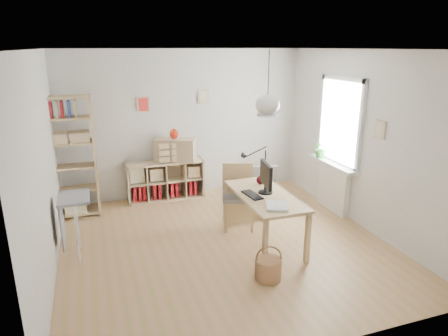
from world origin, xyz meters
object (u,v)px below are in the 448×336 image
object	(u,v)px
tall_bookshelf	(69,153)
monitor	(266,176)
storage_chest	(262,196)
cube_shelf	(164,183)
drawer_chest	(175,150)
chair	(238,192)
desk	(265,201)

from	to	relation	value
tall_bookshelf	monitor	size ratio (longest dim) A/B	3.97
storage_chest	monitor	size ratio (longest dim) A/B	1.75
cube_shelf	tall_bookshelf	distance (m)	1.77
monitor	drawer_chest	distance (m)	2.30
cube_shelf	chair	xyz separation A→B (m)	(0.88, -1.54, 0.26)
drawer_chest	desk	bearing A→B (deg)	-45.59
cube_shelf	tall_bookshelf	bearing A→B (deg)	-169.81
cube_shelf	storage_chest	bearing A→B (deg)	-34.45
desk	chair	size ratio (longest dim) A/B	1.53
storage_chest	monitor	distance (m)	1.45
storage_chest	drawer_chest	world-z (taller)	drawer_chest
desk	tall_bookshelf	xyz separation A→B (m)	(-2.59, 1.95, 0.43)
storage_chest	monitor	world-z (taller)	monitor
chair	storage_chest	size ratio (longest dim) A/B	1.11
tall_bookshelf	monitor	distance (m)	3.24
storage_chest	drawer_chest	size ratio (longest dim) A/B	1.22
cube_shelf	desk	bearing A→B (deg)	-65.39
monitor	tall_bookshelf	bearing A→B (deg)	153.81
tall_bookshelf	monitor	world-z (taller)	tall_bookshelf
monitor	drawer_chest	xyz separation A→B (m)	(-0.84, 2.14, -0.07)
cube_shelf	storage_chest	distance (m)	1.84
chair	drawer_chest	distance (m)	1.68
cube_shelf	storage_chest	world-z (taller)	cube_shelf
desk	chair	bearing A→B (deg)	101.34
desk	drawer_chest	size ratio (longest dim) A/B	2.08
desk	chair	world-z (taller)	chair
chair	monitor	distance (m)	0.80
desk	tall_bookshelf	world-z (taller)	tall_bookshelf
chair	drawer_chest	size ratio (longest dim) A/B	1.36
desk	monitor	size ratio (longest dim) A/B	2.98
storage_chest	drawer_chest	xyz separation A→B (m)	(-1.30, 1.00, 0.70)
chair	tall_bookshelf	bearing A→B (deg)	170.39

